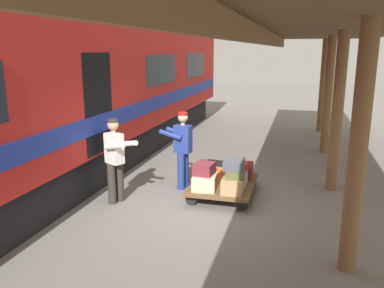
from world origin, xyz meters
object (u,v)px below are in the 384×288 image
Objects in this scene: suitcase_maroon_trunk at (241,170)px; suitcase_orange_carryall at (210,175)px; suitcase_tan_vintage at (233,184)px; suitcase_black_hardshell at (215,169)px; porter_in_overalls at (182,147)px; suitcase_red_plastic at (239,167)px; suitcase_burgundy_valise at (204,169)px; suitcase_cream_canvas at (205,182)px; suitcase_olive_duffel at (235,174)px; suitcase_gray_aluminum at (237,177)px; porter_by_door at (115,158)px; suitcase_slate_roller at (234,164)px; luggage_cart at (223,184)px; train_car at (34,96)px.

suitcase_maroon_trunk is 0.94× the size of suitcase_orange_carryall.
suitcase_black_hardshell is at bearing -58.81° from suitcase_tan_vintage.
suitcase_red_plastic is at bearing 170.73° from porter_in_overalls.
suitcase_burgundy_valise is at bearing 57.52° from suitcase_maroon_trunk.
suitcase_olive_duffel is (-0.60, 0.02, 0.23)m from suitcase_cream_canvas.
suitcase_red_plastic is (-0.03, -0.49, 0.21)m from suitcase_tan_vintage.
porter_by_door is (2.28, 0.95, 0.49)m from suitcase_gray_aluminum.
suitcase_maroon_trunk is at bearing -89.78° from suitcase_slate_roller.
porter_by_door is (1.70, 0.47, 0.49)m from suitcase_cream_canvas.
luggage_cart is 3.49× the size of suitcase_black_hardshell.
porter_by_door reaches higher than suitcase_olive_duffel.
suitcase_tan_vintage reaches higher than suitcase_black_hardshell.
suitcase_cream_canvas is 0.99× the size of suitcase_gray_aluminum.
suitcase_burgundy_valise reaches higher than luggage_cart.
suitcase_tan_vintage reaches higher than suitcase_gray_aluminum.
suitcase_black_hardshell reaches higher than luggage_cart.
porter_in_overalls is at bearing -163.09° from train_car.
suitcase_burgundy_valise is 0.86× the size of suitcase_slate_roller.
suitcase_black_hardshell is 0.97m from suitcase_burgundy_valise.
luggage_cart is 3.67× the size of suitcase_slate_roller.
porter_by_door is (1.70, 0.95, 0.50)m from suitcase_orange_carryall.
suitcase_gray_aluminum reaches higher than suitcase_black_hardshell.
suitcase_tan_vintage is 1.52m from porter_in_overalls.
suitcase_orange_carryall is 1.49× the size of suitcase_burgundy_valise.
suitcase_tan_vintage is at bearing 178.06° from suitcase_burgundy_valise.
porter_in_overalls is at bearing -9.27° from suitcase_red_plastic.
suitcase_slate_roller reaches higher than suitcase_tan_vintage.
porter_in_overalls reaches higher than suitcase_cream_canvas.
porter_by_door is (2.31, 0.45, 0.26)m from suitcase_olive_duffel.
suitcase_olive_duffel is 0.23× the size of porter_by_door.
suitcase_red_plastic is (-0.61, -0.02, 0.23)m from suitcase_orange_carryall.
suitcase_maroon_trunk is at bearing -169.07° from porter_in_overalls.
porter_in_overalls is at bearing -18.65° from suitcase_orange_carryall.
train_car is at bearing 2.93° from suitcase_slate_roller.
suitcase_tan_vintage is at bearing 90.00° from suitcase_maroon_trunk.
porter_in_overalls is 1.00× the size of porter_by_door.
suitcase_black_hardshell is (0.57, -0.95, -0.01)m from suitcase_tan_vintage.
suitcase_cream_canvas is 0.93× the size of suitcase_orange_carryall.
suitcase_tan_vintage is (-0.57, -0.00, 0.00)m from suitcase_cream_canvas.
suitcase_burgundy_valise is at bearing -3.65° from suitcase_olive_duffel.
suitcase_burgundy_valise reaches higher than suitcase_black_hardshell.
train_car is 43.01× the size of suitcase_black_hardshell.
suitcase_burgundy_valise reaches higher than suitcase_cream_canvas.
suitcase_black_hardshell is at bearing -58.81° from luggage_cart.
suitcase_slate_roller reaches higher than suitcase_olive_duffel.
suitcase_tan_vintage is 1.15× the size of suitcase_red_plastic.
porter_in_overalls is at bearing 19.55° from suitcase_black_hardshell.
suitcase_slate_roller is at bearing 90.22° from suitcase_maroon_trunk.
suitcase_cream_canvas is 0.95m from suitcase_black_hardshell.
suitcase_black_hardshell is (0.00, -0.95, -0.01)m from suitcase_cream_canvas.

